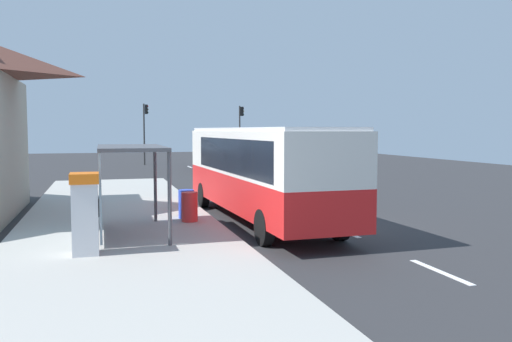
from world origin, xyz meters
TOP-DOWN VIEW (x-y plane):
  - ground_plane at (0.00, 14.00)m, footprint 56.00×92.00m
  - sidewalk_platform at (-6.40, 2.00)m, footprint 6.20×30.00m
  - lane_stripe_seg_0 at (0.25, -6.00)m, footprint 0.16×2.20m
  - lane_stripe_seg_1 at (0.25, -1.00)m, footprint 0.16×2.20m
  - lane_stripe_seg_2 at (0.25, 4.00)m, footprint 0.16×2.20m
  - lane_stripe_seg_3 at (0.25, 9.00)m, footprint 0.16×2.20m
  - lane_stripe_seg_4 at (0.25, 14.00)m, footprint 0.16×2.20m
  - lane_stripe_seg_5 at (0.25, 19.00)m, footprint 0.16×2.20m
  - lane_stripe_seg_6 at (0.25, 24.00)m, footprint 0.16×2.20m
  - lane_stripe_seg_7 at (0.25, 29.00)m, footprint 0.16×2.20m
  - bus at (-1.71, 1.44)m, footprint 2.87×11.08m
  - white_van at (2.20, 24.24)m, footprint 2.15×5.26m
  - sedan_near at (2.30, 28.10)m, footprint 1.96×4.46m
  - ticket_machine at (-7.30, -2.82)m, footprint 0.66×0.76m
  - recycling_bin_red at (-4.20, 1.06)m, footprint 0.52×0.52m
  - recycling_bin_blue at (-4.20, 1.76)m, footprint 0.52×0.52m
  - traffic_light_near_side at (5.50, 32.14)m, footprint 0.49×0.28m
  - traffic_light_far_side at (-3.11, 32.94)m, footprint 0.49×0.28m
  - bus_shelter at (-6.41, -0.48)m, footprint 1.80×4.00m

SIDE VIEW (x-z plane):
  - ground_plane at x=0.00m, z-range -0.04..0.00m
  - lane_stripe_seg_0 at x=0.25m, z-range 0.00..0.01m
  - lane_stripe_seg_1 at x=0.25m, z-range 0.00..0.01m
  - lane_stripe_seg_2 at x=0.25m, z-range 0.00..0.01m
  - lane_stripe_seg_3 at x=0.25m, z-range 0.00..0.01m
  - lane_stripe_seg_4 at x=0.25m, z-range 0.00..0.01m
  - lane_stripe_seg_5 at x=0.25m, z-range 0.00..0.01m
  - lane_stripe_seg_6 at x=0.25m, z-range 0.00..0.01m
  - lane_stripe_seg_7 at x=0.25m, z-range 0.00..0.01m
  - sidewalk_platform at x=-6.40m, z-range 0.00..0.18m
  - recycling_bin_red at x=-4.20m, z-range 0.18..1.13m
  - recycling_bin_blue at x=-4.20m, z-range 0.18..1.13m
  - sedan_near at x=2.30m, z-range 0.03..1.55m
  - ticket_machine at x=-7.30m, z-range 0.20..2.14m
  - white_van at x=2.20m, z-range 0.19..2.49m
  - bus at x=-1.71m, z-range 0.24..3.45m
  - bus_shelter at x=-6.41m, z-range 0.85..3.35m
  - traffic_light_near_side at x=5.50m, z-range 0.86..6.18m
  - traffic_light_far_side at x=-3.11m, z-range 0.87..6.32m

